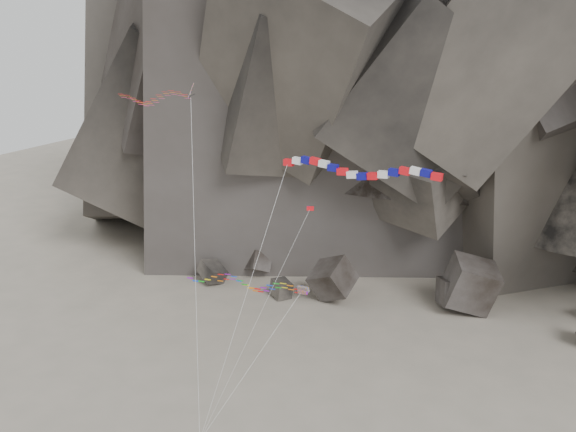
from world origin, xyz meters
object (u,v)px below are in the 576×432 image
at_px(parafoil_kite, 241,282).
at_px(delta_kite, 151,97).
at_px(banner_kite, 357,170).
at_px(pennant_kite, 286,259).

bearing_deg(parafoil_kite, delta_kite, -178.76).
relative_size(delta_kite, banner_kite, 1.20).
distance_m(banner_kite, pennant_kite, 10.18).
height_order(delta_kite, pennant_kite, delta_kite).
height_order(banner_kite, parafoil_kite, banner_kite).
bearing_deg(pennant_kite, parafoil_kite, 135.38).
distance_m(banner_kite, parafoil_kite, 16.78).
height_order(delta_kite, parafoil_kite, delta_kite).
bearing_deg(delta_kite, pennant_kite, -39.66).
bearing_deg(delta_kite, parafoil_kite, -36.40).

